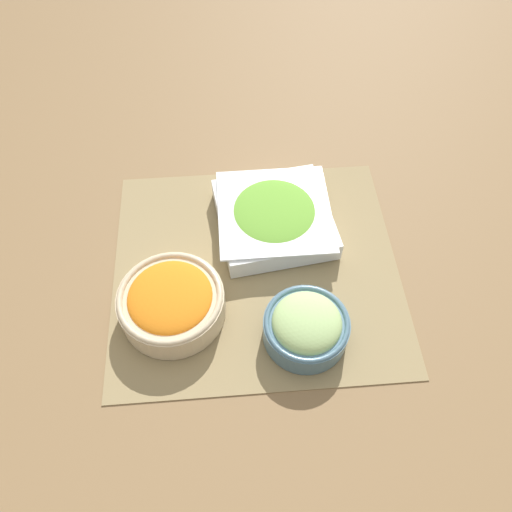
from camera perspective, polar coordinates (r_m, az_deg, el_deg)
The scene contains 5 objects.
ground_plane at distance 0.83m, azimuth 0.00°, elevation -1.32°, with size 3.00×3.00×0.00m, color olive.
placemat at distance 0.83m, azimuth 0.00°, elevation -1.25°, with size 0.47×0.43×0.00m.
lettuce_bowl at distance 0.86m, azimuth 2.08°, elevation 4.55°, with size 0.21×0.21×0.05m.
carrot_bowl at distance 0.77m, azimuth -9.65°, elevation -5.17°, with size 0.16×0.16×0.06m.
cucumber_bowl at distance 0.74m, azimuth 5.76°, elevation -7.98°, with size 0.13×0.13×0.06m.
Camera 1 is at (0.04, 0.45, 0.70)m, focal length 35.00 mm.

